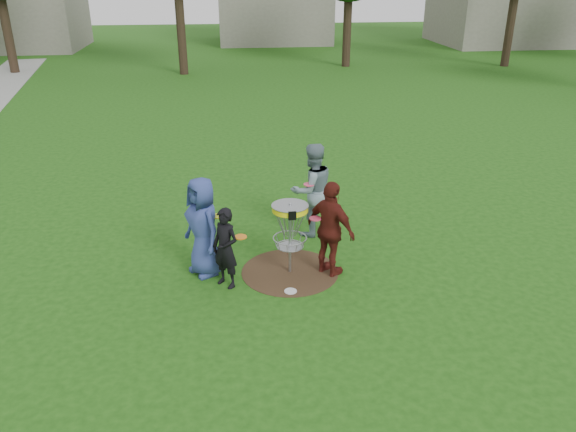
{
  "coord_description": "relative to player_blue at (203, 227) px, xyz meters",
  "views": [
    {
      "loc": [
        -1.11,
        -9.01,
        5.17
      ],
      "look_at": [
        0.0,
        0.3,
        1.0
      ],
      "focal_mm": 35.0,
      "sensor_mm": 36.0,
      "label": 1
    }
  ],
  "objects": [
    {
      "name": "player_black",
      "position": [
        0.38,
        -0.5,
        -0.19
      ],
      "size": [
        0.63,
        0.62,
        1.46
      ],
      "primitive_type": "imported",
      "rotation": [
        0.0,
        0.0,
        -0.77
      ],
      "color": "black",
      "rests_on": "ground"
    },
    {
      "name": "player_blue",
      "position": [
        0.0,
        0.0,
        0.0
      ],
      "size": [
        0.98,
        1.08,
        1.85
      ],
      "primitive_type": "imported",
      "rotation": [
        0.0,
        0.0,
        -1.01
      ],
      "color": "navy",
      "rests_on": "ground"
    },
    {
      "name": "player_grey",
      "position": [
        2.19,
        1.42,
        0.06
      ],
      "size": [
        1.16,
        1.04,
        1.97
      ],
      "primitive_type": "imported",
      "rotation": [
        0.0,
        0.0,
        3.51
      ],
      "color": "slate",
      "rests_on": "ground"
    },
    {
      "name": "held_discs",
      "position": [
        1.25,
        0.11,
        0.16
      ],
      "size": [
        2.03,
        1.8,
        0.33
      ],
      "color": "yellow",
      "rests_on": "ground"
    },
    {
      "name": "player_maroon",
      "position": [
        2.26,
        -0.31,
        -0.03
      ],
      "size": [
        0.99,
        1.09,
        1.79
      ],
      "primitive_type": "imported",
      "rotation": [
        0.0,
        0.0,
        2.24
      ],
      "color": "#531812",
      "rests_on": "ground"
    },
    {
      "name": "dirt_patch",
      "position": [
        1.54,
        -0.17,
        -0.92
      ],
      "size": [
        1.8,
        1.8,
        0.01
      ],
      "primitive_type": "cylinder",
      "color": "#47331E",
      "rests_on": "ground"
    },
    {
      "name": "disc_golf_basket",
      "position": [
        1.54,
        -0.17,
        0.09
      ],
      "size": [
        0.66,
        0.67,
        1.38
      ],
      "color": "#9EA0A5",
      "rests_on": "ground"
    },
    {
      "name": "disc_on_grass",
      "position": [
        1.47,
        -0.87,
        -0.92
      ],
      "size": [
        0.22,
        0.22,
        0.02
      ],
      "primitive_type": "cylinder",
      "color": "silver",
      "rests_on": "ground"
    },
    {
      "name": "ground",
      "position": [
        1.54,
        -0.17,
        -0.93
      ],
      "size": [
        100.0,
        100.0,
        0.0
      ],
      "primitive_type": "plane",
      "color": "#19470F",
      "rests_on": "ground"
    }
  ]
}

